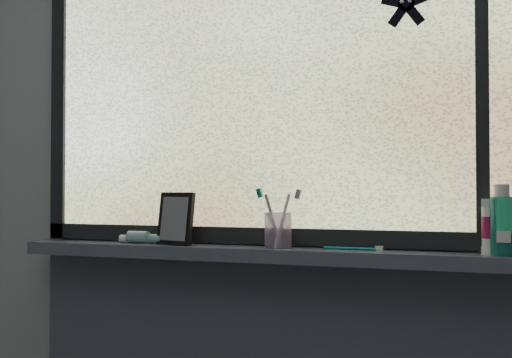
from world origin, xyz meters
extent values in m
cube|color=#9EA3A8|center=(0.00, 1.30, 1.25)|extent=(3.00, 0.01, 2.50)
cube|color=#45495D|center=(0.00, 1.23, 1.00)|extent=(1.62, 0.14, 0.04)
cube|color=silver|center=(0.00, 1.28, 1.53)|extent=(1.50, 0.01, 1.00)
cube|color=black|center=(0.00, 1.28, 1.05)|extent=(1.60, 0.03, 0.05)
cube|color=black|center=(-0.78, 1.28, 1.53)|extent=(0.05, 0.03, 1.10)
cube|color=black|center=(0.60, 1.28, 1.53)|extent=(0.03, 0.03, 1.00)
cube|color=black|center=(-0.30, 1.22, 1.10)|extent=(0.14, 0.10, 0.16)
cylinder|color=#CEA8DE|center=(0.03, 1.23, 1.07)|extent=(0.08, 0.08, 0.10)
cylinder|color=#1C927A|center=(0.64, 1.22, 1.11)|extent=(0.07, 0.07, 0.15)
cylinder|color=silver|center=(0.61, 1.23, 1.10)|extent=(0.05, 0.05, 0.11)
camera|label=1|loc=(0.50, -0.39, 1.19)|focal=40.00mm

